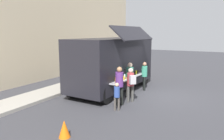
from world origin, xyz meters
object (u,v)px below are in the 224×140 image
(trash_bin, at_px, (110,69))
(customer_mid_with_backpack, at_px, (131,82))
(customer_front_ordering, at_px, (130,77))
(customer_extra_browsing, at_px, (144,73))
(food_truck_main, at_px, (113,62))
(traffic_cone_orange, at_px, (64,129))
(child_near_queue, at_px, (117,94))
(customer_rear_waiting, at_px, (119,82))

(trash_bin, bearing_deg, customer_mid_with_backpack, -142.53)
(trash_bin, bearing_deg, customer_front_ordering, -140.96)
(customer_extra_browsing, bearing_deg, food_truck_main, 1.16)
(food_truck_main, xyz_separation_m, traffic_cone_orange, (-5.75, -1.39, -1.31))
(child_near_queue, bearing_deg, customer_mid_with_backpack, -34.23)
(traffic_cone_orange, relative_size, customer_mid_with_backpack, 0.34)
(food_truck_main, xyz_separation_m, customer_mid_with_backpack, (-1.57, -1.78, -0.60))
(customer_mid_with_backpack, distance_m, customer_extra_browsing, 2.43)
(traffic_cone_orange, xyz_separation_m, customer_extra_browsing, (6.60, -0.15, 0.68))
(child_near_queue, bearing_deg, customer_rear_waiting, -13.07)
(customer_mid_with_backpack, xyz_separation_m, customer_rear_waiting, (-0.62, 0.28, 0.06))
(customer_front_ordering, distance_m, customer_mid_with_backpack, 0.94)
(customer_rear_waiting, relative_size, customer_extra_browsing, 1.09)
(customer_mid_with_backpack, xyz_separation_m, customer_extra_browsing, (2.42, 0.24, -0.03))
(customer_front_ordering, xyz_separation_m, customer_rear_waiting, (-1.45, -0.15, 0.01))
(customer_front_ordering, distance_m, customer_rear_waiting, 1.45)
(traffic_cone_orange, relative_size, child_near_queue, 0.47)
(trash_bin, xyz_separation_m, child_near_queue, (-6.63, -4.04, 0.26))
(customer_rear_waiting, height_order, customer_extra_browsing, customer_rear_waiting)
(customer_front_ordering, height_order, customer_rear_waiting, customer_rear_waiting)
(trash_bin, bearing_deg, customer_extra_browsing, -127.18)
(customer_front_ordering, relative_size, customer_extra_browsing, 1.09)
(trash_bin, height_order, customer_front_ordering, customer_front_ordering)
(child_near_queue, bearing_deg, customer_front_ordering, -21.42)
(food_truck_main, height_order, customer_mid_with_backpack, food_truck_main)
(food_truck_main, bearing_deg, customer_mid_with_backpack, -129.26)
(trash_bin, relative_size, customer_extra_browsing, 0.57)
(trash_bin, bearing_deg, traffic_cone_orange, -158.71)
(trash_bin, height_order, customer_extra_browsing, customer_extra_browsing)
(trash_bin, xyz_separation_m, customer_rear_waiting, (-5.97, -3.82, 0.59))
(customer_extra_browsing, xyz_separation_m, child_near_queue, (-3.70, -0.18, -0.25))
(customer_rear_waiting, bearing_deg, customer_mid_with_backpack, -58.93)
(customer_rear_waiting, distance_m, child_near_queue, 0.77)
(trash_bin, relative_size, child_near_queue, 0.76)
(food_truck_main, xyz_separation_m, child_near_queue, (-2.85, -1.72, -0.88))
(customer_extra_browsing, relative_size, child_near_queue, 1.35)
(customer_mid_with_backpack, bearing_deg, customer_front_ordering, -18.29)
(child_near_queue, bearing_deg, customer_extra_browsing, -28.73)
(traffic_cone_orange, height_order, customer_mid_with_backpack, customer_mid_with_backpack)
(traffic_cone_orange, distance_m, customer_extra_browsing, 6.63)
(customer_front_ordering, bearing_deg, child_near_queue, 135.05)
(food_truck_main, bearing_deg, customer_front_ordering, -116.74)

